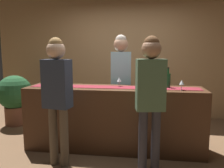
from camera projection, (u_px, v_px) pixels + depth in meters
name	position (u px, v px, depth m)	size (l,w,h in m)	color
ground_plane	(114.00, 148.00, 3.55)	(10.00, 10.00, 0.00)	brown
back_wall	(125.00, 53.00, 5.20)	(6.00, 0.12, 2.90)	tan
bar_counter	(114.00, 118.00, 3.48)	(2.63, 0.60, 0.95)	#472B19
counter_runner_cloth	(114.00, 87.00, 3.41)	(2.50, 0.28, 0.01)	maroon
wine_bottle_clear	(54.00, 78.00, 3.62)	(0.07, 0.07, 0.30)	#B2C6C1
wine_bottle_green	(168.00, 80.00, 3.36)	(0.07, 0.07, 0.30)	#194723
wine_bottle_amber	(69.00, 78.00, 3.56)	(0.07, 0.07, 0.30)	brown
wine_glass_near_customer	(182.00, 83.00, 3.15)	(0.07, 0.07, 0.14)	silver
wine_glass_mid_counter	(119.00, 80.00, 3.46)	(0.07, 0.07, 0.14)	silver
wine_glass_far_end	(157.00, 82.00, 3.24)	(0.07, 0.07, 0.14)	silver
bartender	(121.00, 74.00, 3.95)	(0.36, 0.25, 1.76)	#26262B
customer_sipping	(150.00, 90.00, 2.74)	(0.37, 0.25, 1.67)	#33333D
customer_browsing	(57.00, 89.00, 2.89)	(0.37, 0.26, 1.65)	brown
potted_plant_tall	(15.00, 96.00, 4.63)	(0.69, 0.69, 1.00)	brown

